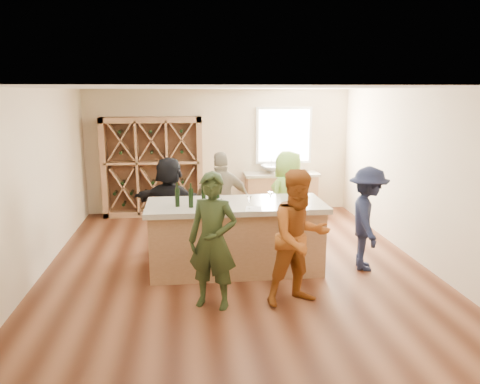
{
  "coord_description": "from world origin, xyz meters",
  "views": [
    {
      "loc": [
        -0.75,
        -7.16,
        2.75
      ],
      "look_at": [
        0.1,
        0.2,
        1.15
      ],
      "focal_mm": 35.0,
      "sensor_mm": 36.0,
      "label": 1
    }
  ],
  "objects": [
    {
      "name": "window_frame",
      "position": [
        1.5,
        3.47,
        1.75
      ],
      "size": [
        1.3,
        0.06,
        1.3
      ],
      "primitive_type": "cube",
      "color": "white",
      "rests_on": "wall_back"
    },
    {
      "name": "wall_right",
      "position": [
        3.05,
        0.0,
        1.4
      ],
      "size": [
        0.1,
        7.0,
        2.8
      ],
      "primitive_type": "cube",
      "color": "beige",
      "rests_on": "ground"
    },
    {
      "name": "back_counter_top",
      "position": [
        1.4,
        3.2,
        0.89
      ],
      "size": [
        1.7,
        0.62,
        0.06
      ],
      "primitive_type": "cube",
      "color": "#A79D89",
      "rests_on": "back_counter_base"
    },
    {
      "name": "person_near_left",
      "position": [
        -0.44,
        -1.48,
        0.89
      ],
      "size": [
        0.78,
        0.68,
        1.77
      ],
      "primitive_type": "imported",
      "rotation": [
        0.0,
        0.0,
        -0.39
      ],
      "color": "#263319",
      "rests_on": "floor"
    },
    {
      "name": "tasting_counter_top",
      "position": [
        -0.02,
        -0.25,
        1.04
      ],
      "size": [
        2.72,
        1.12,
        0.08
      ],
      "primitive_type": "cube",
      "color": "#A79D89",
      "rests_on": "tasting_counter_base"
    },
    {
      "name": "wall_front",
      "position": [
        0.0,
        -3.55,
        1.4
      ],
      "size": [
        6.0,
        0.1,
        2.8
      ],
      "primitive_type": "cube",
      "color": "beige",
      "rests_on": "ground"
    },
    {
      "name": "wine_bottle_d",
      "position": [
        -0.37,
        -0.51,
        1.22
      ],
      "size": [
        0.08,
        0.08,
        0.28
      ],
      "primitive_type": "cylinder",
      "rotation": [
        0.0,
        0.0,
        -0.17
      ],
      "color": "black",
      "rests_on": "tasting_counter_top"
    },
    {
      "name": "window_pane",
      "position": [
        1.5,
        3.44,
        1.75
      ],
      "size": [
        1.18,
        0.01,
        1.18
      ],
      "primitive_type": "cube",
      "color": "white",
      "rests_on": "wall_back"
    },
    {
      "name": "person_server",
      "position": [
        2.02,
        -0.43,
        0.81
      ],
      "size": [
        0.73,
        1.14,
        1.63
      ],
      "primitive_type": "imported",
      "rotation": [
        0.0,
        0.0,
        1.32
      ],
      "color": "#191E38",
      "rests_on": "floor"
    },
    {
      "name": "back_counter_base",
      "position": [
        1.4,
        3.2,
        0.43
      ],
      "size": [
        1.6,
        0.58,
        0.86
      ],
      "primitive_type": "cube",
      "color": "#9A6D49",
      "rests_on": "floor"
    },
    {
      "name": "wine_glass_e",
      "position": [
        0.96,
        -0.46,
        1.17
      ],
      "size": [
        0.07,
        0.07,
        0.18
      ],
      "primitive_type": "cone",
      "rotation": [
        0.0,
        0.0,
        -0.01
      ],
      "color": "white",
      "rests_on": "tasting_counter_top"
    },
    {
      "name": "person_far_left",
      "position": [
        -1.05,
        0.86,
        0.83
      ],
      "size": [
        1.63,
        1.15,
        1.66
      ],
      "primitive_type": "imported",
      "rotation": [
        0.0,
        0.0,
        2.71
      ],
      "color": "black",
      "rests_on": "floor"
    },
    {
      "name": "faucet",
      "position": [
        1.2,
        3.38,
        1.07
      ],
      "size": [
        0.02,
        0.02,
        0.3
      ],
      "primitive_type": "cylinder",
      "color": "silver",
      "rests_on": "back_counter_top"
    },
    {
      "name": "wine_glass_d",
      "position": [
        0.49,
        -0.42,
        1.18
      ],
      "size": [
        0.08,
        0.08,
        0.2
      ],
      "primitive_type": "cone",
      "rotation": [
        0.0,
        0.0,
        -0.06
      ],
      "color": "white",
      "rests_on": "tasting_counter_top"
    },
    {
      "name": "person_far_mid",
      "position": [
        -0.16,
        0.71,
        0.87
      ],
      "size": [
        1.07,
        0.63,
        1.75
      ],
      "primitive_type": "imported",
      "rotation": [
        0.0,
        0.0,
        3.24
      ],
      "color": "gray",
      "rests_on": "floor"
    },
    {
      "name": "sink",
      "position": [
        1.2,
        3.2,
        1.01
      ],
      "size": [
        0.54,
        0.54,
        0.19
      ],
      "primitive_type": "imported",
      "color": "silver",
      "rests_on": "back_counter_top"
    },
    {
      "name": "wine_bottle_a",
      "position": [
        -0.9,
        -0.38,
        1.22
      ],
      "size": [
        0.08,
        0.08,
        0.28
      ],
      "primitive_type": "cylinder",
      "rotation": [
        0.0,
        0.0,
        0.18
      ],
      "color": "black",
      "rests_on": "tasting_counter_top"
    },
    {
      "name": "person_far_right",
      "position": [
        1.03,
        0.82,
        0.86
      ],
      "size": [
        1.01,
        0.93,
        1.73
      ],
      "primitive_type": "imported",
      "rotation": [
        0.0,
        0.0,
        3.74
      ],
      "color": "#8CC64C",
      "rests_on": "floor"
    },
    {
      "name": "ceiling",
      "position": [
        0.0,
        0.0,
        2.85
      ],
      "size": [
        6.0,
        7.0,
        0.1
      ],
      "primitive_type": "cube",
      "color": "white",
      "rests_on": "ground"
    },
    {
      "name": "wine_rack",
      "position": [
        -1.5,
        3.27,
        1.1
      ],
      "size": [
        2.2,
        0.45,
        2.2
      ],
      "primitive_type": "cube",
      "color": "#9A6D49",
      "rests_on": "floor"
    },
    {
      "name": "wall_back",
      "position": [
        0.0,
        3.55,
        1.4
      ],
      "size": [
        6.0,
        0.1,
        2.8
      ],
      "primitive_type": "cube",
      "color": "beige",
      "rests_on": "ground"
    },
    {
      "name": "wine_glass_b",
      "position": [
        0.13,
        -0.66,
        1.18
      ],
      "size": [
        0.09,
        0.09,
        0.19
      ],
      "primitive_type": "cone",
      "rotation": [
        0.0,
        0.0,
        -0.19
      ],
      "color": "white",
      "rests_on": "tasting_counter_top"
    },
    {
      "name": "wine_bottle_c",
      "position": [
        -0.51,
        -0.37,
        1.21
      ],
      "size": [
        0.09,
        0.09,
        0.27
      ],
      "primitive_type": "cylinder",
      "rotation": [
        0.0,
        0.0,
        -0.39
      ],
      "color": "black",
      "rests_on": "tasting_counter_top"
    },
    {
      "name": "tasting_menu_c",
      "position": [
        0.79,
        -0.65,
        1.08
      ],
      "size": [
        0.24,
        0.32,
        0.0
      ],
      "primitive_type": "cube",
      "rotation": [
        0.0,
        0.0,
        -0.03
      ],
      "color": "white",
      "rests_on": "tasting_counter_top"
    },
    {
      "name": "wall_left",
      "position": [
        -3.05,
        0.0,
        1.4
      ],
      "size": [
        0.1,
        7.0,
        2.8
      ],
      "primitive_type": "cube",
      "color": "beige",
      "rests_on": "ground"
    },
    {
      "name": "wine_bottle_e",
      "position": [
        -0.31,
        -0.36,
        1.24
      ],
      "size": [
        0.08,
        0.08,
        0.32
      ],
      "primitive_type": "cylinder",
      "rotation": [
        0.0,
        0.0,
        0.07
      ],
      "color": "black",
      "rests_on": "tasting_counter_top"
    },
    {
      "name": "wine_glass_c",
      "position": [
        0.74,
        -0.73,
        1.18
      ],
      "size": [
        0.09,
        0.09,
        0.19
      ],
      "primitive_type": "cone",
      "rotation": [
        0.0,
        0.0,
        -0.37
      ],
      "color": "white",
      "rests_on": "tasting_counter_top"
    },
    {
      "name": "floor",
      "position": [
        0.0,
        0.0,
        -0.05
      ],
      "size": [
        6.0,
        7.0,
        0.1
      ],
      "primitive_type": "cube",
      "color": "#5A2F1C",
      "rests_on": "ground"
    },
    {
      "name": "wine_glass_a",
      "position": [
        -0.3,
        -0.74,
        1.17
      ],
      "size": [
        0.07,
        0.07,
        0.18
      ],
      "primitive_type": "cone",
      "rotation": [
        0.0,
        0.0,
        0.08
      ],
      "color": "white",
      "rests_on": "tasting_counter_top"
    },
    {
      "name": "tasting_menu_a",
      "position": [
        -0.39,
        -0.6,
        1.08
      ],
      "size": [
        0.29,
        0.36,
        0.0
      ],
      "primitive_type": "cube",
      "rotation": [
        0.0,
        0.0,
        -0.14
      ],
      "color": "white",
      "rests_on": "tasting_counter_top"
    },
    {
      "name": "tasting_counter_base",
      "position": [
        -0.02,
        -0.25,
        0.5
      ],
      "size": [
        2.6,
        1.0,
        1.0
      ],
      "primitive_type": "cube",
      "color": "#9A6D49",
      "rests_on": "floor"
    },
    {
      "name": "wine_bottle_b",
      "position": [
        -0.7,
        -0.46,
        1.22
      ],
      "size": [
        0.08,
        0.08,
        0.28
      ],
      "primitive_type": "cylinder",
      "rotation": [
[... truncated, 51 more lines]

